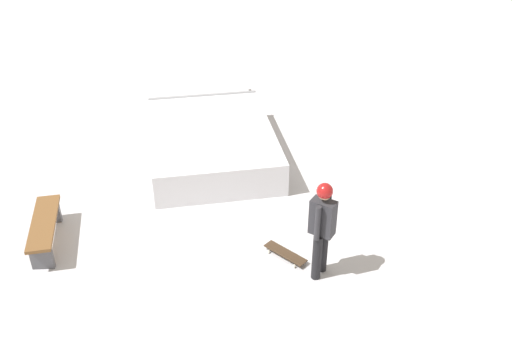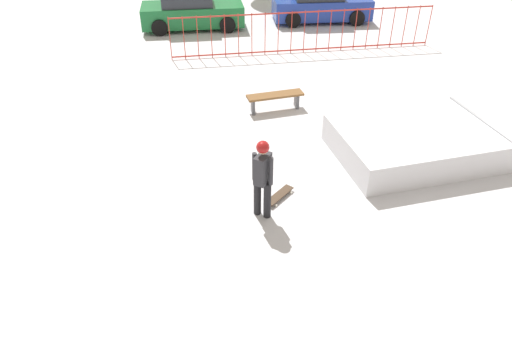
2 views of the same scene
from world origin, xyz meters
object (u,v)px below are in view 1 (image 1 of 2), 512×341
(skate_ramp, at_px, (210,135))
(skateboard, at_px, (285,253))
(park_bench, at_px, (45,227))
(skater, at_px, (322,223))

(skate_ramp, height_order, skateboard, skate_ramp)
(park_bench, bearing_deg, skate_ramp, -39.81)
(skate_ramp, height_order, park_bench, skate_ramp)
(skater, xyz_separation_m, park_bench, (1.04, 4.59, -0.65))
(skater, relative_size, skateboard, 2.43)
(skate_ramp, xyz_separation_m, skater, (-4.37, -1.81, 0.69))
(skate_ramp, bearing_deg, skateboard, -168.48)
(skater, bearing_deg, skate_ramp, 147.89)
(skate_ramp, distance_m, skater, 4.78)
(skateboard, height_order, park_bench, park_bench)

